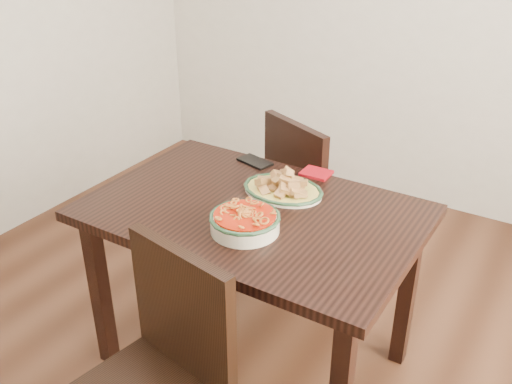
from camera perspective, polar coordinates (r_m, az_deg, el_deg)
The scene contains 8 objects.
floor at distance 2.65m, azimuth -0.91°, elevation -15.08°, with size 3.50×3.50×0.00m, color #3A1F12.
dining_table at distance 2.19m, azimuth -0.28°, elevation -3.81°, with size 1.23×0.82×0.75m.
chair_far at distance 2.79m, azimuth 5.48°, elevation -0.21°, with size 0.55×0.55×0.89m.
chair_near at distance 1.86m, azimuth -9.61°, elevation -17.22°, with size 0.49×0.49×0.89m.
fish_plate at distance 2.24m, azimuth 2.73°, elevation 0.96°, with size 0.32×0.25×0.11m.
noodle_bowl at distance 1.98m, azimuth -1.12°, elevation -2.80°, with size 0.25×0.25×0.08m.
smartphone at distance 2.51m, azimuth -0.11°, elevation 3.05°, with size 0.15×0.08×0.01m, color black.
napkin at distance 2.41m, azimuth 6.05°, elevation 1.89°, with size 0.12×0.10×0.01m, color maroon.
Camera 1 is at (1.06, -1.63, 1.80)m, focal length 40.00 mm.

